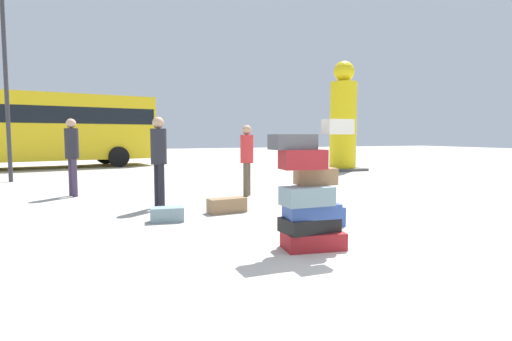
# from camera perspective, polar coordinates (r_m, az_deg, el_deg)

# --- Properties ---
(ground_plane) EXTENTS (80.00, 80.00, 0.00)m
(ground_plane) POSITION_cam_1_polar(r_m,az_deg,el_deg) (4.87, 13.32, -11.89)
(ground_plane) COLOR #ADA89E
(suitcase_tower) EXTENTS (0.95, 0.53, 1.59)m
(suitcase_tower) POSITION_cam_1_polar(r_m,az_deg,el_deg) (5.07, 7.39, -3.80)
(suitcase_tower) COLOR maroon
(suitcase_tower) RESTS_ON ground
(suitcase_brown_white_trunk) EXTENTS (0.71, 0.35, 0.26)m
(suitcase_brown_white_trunk) POSITION_cam_1_polar(r_m,az_deg,el_deg) (7.52, -4.03, -4.81)
(suitcase_brown_white_trunk) COLOR olive
(suitcase_brown_white_trunk) RESTS_ON ground
(suitcase_brown_behind_tower) EXTENTS (0.75, 0.55, 0.29)m
(suitcase_brown_behind_tower) POSITION_cam_1_polar(r_m,az_deg,el_deg) (7.77, 6.69, -4.40)
(suitcase_brown_behind_tower) COLOR olive
(suitcase_brown_behind_tower) RESTS_ON ground
(suitcase_navy_upright_blue) EXTENTS (0.53, 0.44, 0.29)m
(suitcase_navy_upright_blue) POSITION_cam_1_polar(r_m,az_deg,el_deg) (6.54, 9.47, -6.20)
(suitcase_navy_upright_blue) COLOR #334F99
(suitcase_navy_upright_blue) RESTS_ON ground
(suitcase_slate_foreground_near) EXTENTS (0.56, 0.35, 0.23)m
(suitcase_slate_foreground_near) POSITION_cam_1_polar(r_m,az_deg,el_deg) (6.88, -12.18, -5.94)
(suitcase_slate_foreground_near) COLOR gray
(suitcase_slate_foreground_near) RESTS_ON ground
(person_bearded_onlooker) EXTENTS (0.30, 0.33, 1.78)m
(person_bearded_onlooker) POSITION_cam_1_polar(r_m,az_deg,el_deg) (10.31, -24.07, 2.59)
(person_bearded_onlooker) COLOR #3F334C
(person_bearded_onlooker) RESTS_ON ground
(person_tourist_with_camera) EXTENTS (0.30, 0.30, 1.63)m
(person_tourist_with_camera) POSITION_cam_1_polar(r_m,az_deg,el_deg) (9.45, -1.27, 2.27)
(person_tourist_with_camera) COLOR brown
(person_tourist_with_camera) RESTS_ON ground
(person_passerby_in_red) EXTENTS (0.30, 0.34, 1.74)m
(person_passerby_in_red) POSITION_cam_1_polar(r_m,az_deg,el_deg) (8.06, -13.28, 2.23)
(person_passerby_in_red) COLOR black
(person_passerby_in_red) RESTS_ON ground
(yellow_dummy_statue) EXTENTS (1.47, 1.47, 4.32)m
(yellow_dummy_statue) POSITION_cam_1_polar(r_m,az_deg,el_deg) (16.93, 11.94, 6.56)
(yellow_dummy_statue) COLOR yellow
(yellow_dummy_statue) RESTS_ON ground
(parked_bus) EXTENTS (10.26, 4.30, 3.15)m
(parked_bus) POSITION_cam_1_polar(r_m,az_deg,el_deg) (19.94, -28.55, 5.54)
(parked_bus) COLOR yellow
(parked_bus) RESTS_ON ground
(lamp_post) EXTENTS (0.36, 0.36, 6.83)m
(lamp_post) POSITION_cam_1_polar(r_m,az_deg,el_deg) (14.71, -31.49, 15.90)
(lamp_post) COLOR #333338
(lamp_post) RESTS_ON ground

